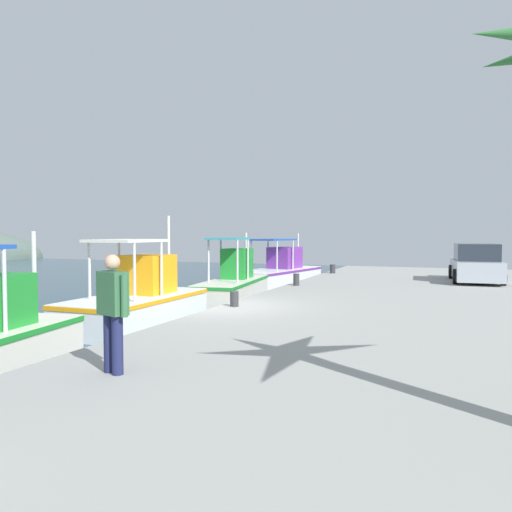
{
  "coord_description": "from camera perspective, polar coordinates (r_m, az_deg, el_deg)",
  "views": [
    {
      "loc": [
        -12.18,
        -5.92,
        2.8
      ],
      "look_at": [
        5.3,
        0.98,
        1.93
      ],
      "focal_mm": 34.78,
      "sensor_mm": 36.0,
      "label": 1
    }
  ],
  "objects": [
    {
      "name": "mooring_bollard_third",
      "position": [
        18.93,
        4.66,
        -2.72
      ],
      "size": [
        0.23,
        0.23,
        0.45
      ],
      "primitive_type": "cylinder",
      "color": "#333338",
      "rests_on": "quay_pier"
    },
    {
      "name": "fishing_boat_fourth",
      "position": [
        20.51,
        -2.63,
        -3.2
      ],
      "size": [
        5.77,
        2.4,
        2.81
      ],
      "color": "silver",
      "rests_on": "ground"
    },
    {
      "name": "parked_car",
      "position": [
        22.16,
        23.95,
        -0.89
      ],
      "size": [
        4.2,
        2.08,
        1.57
      ],
      "color": "black",
      "rests_on": "quay_pier"
    },
    {
      "name": "quay_pier",
      "position": [
        12.44,
        17.08,
        -8.57
      ],
      "size": [
        36.0,
        10.0,
        0.8
      ],
      "primitive_type": "cube",
      "color": "#9E9E99",
      "rests_on": "ground"
    },
    {
      "name": "fishing_boat_third",
      "position": [
        15.41,
        -13.45,
        -5.19
      ],
      "size": [
        5.09,
        2.23,
        3.37
      ],
      "color": "white",
      "rests_on": "ground"
    },
    {
      "name": "fishing_boat_fifth",
      "position": [
        26.78,
        2.63,
        -1.89
      ],
      "size": [
        6.78,
        3.32,
        2.78
      ],
      "color": "white",
      "rests_on": "ground"
    },
    {
      "name": "fisherman_standing",
      "position": [
        7.34,
        -16.14,
        -5.68
      ],
      "size": [
        0.38,
        0.63,
        1.7
      ],
      "color": "#1E234C",
      "rests_on": "quay_pier"
    },
    {
      "name": "mooring_bollard_fourth",
      "position": [
        24.9,
        8.8,
        -1.47
      ],
      "size": [
        0.27,
        0.27,
        0.44
      ],
      "primitive_type": "cylinder",
      "color": "#333338",
      "rests_on": "quay_pier"
    },
    {
      "name": "mooring_bollard_second",
      "position": [
        13.53,
        -2.51,
        -4.95
      ],
      "size": [
        0.23,
        0.23,
        0.41
      ],
      "primitive_type": "cylinder",
      "color": "#333338",
      "rests_on": "quay_pier"
    }
  ]
}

